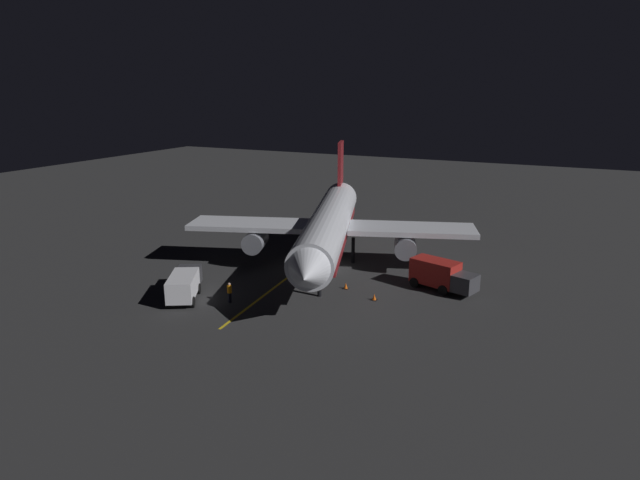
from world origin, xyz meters
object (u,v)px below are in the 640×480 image
(airliner, at_px, (330,225))
(traffic_cone_near_right, at_px, (374,297))
(ground_crew_worker, at_px, (230,292))
(catering_truck, at_px, (441,275))
(traffic_cone_near_left, at_px, (346,286))
(baggage_truck, at_px, (184,285))

(airliner, relative_size, traffic_cone_near_right, 60.25)
(airliner, distance_m, ground_crew_worker, 13.16)
(catering_truck, relative_size, traffic_cone_near_left, 11.50)
(ground_crew_worker, bearing_deg, airliner, -106.48)
(airliner, xyz_separation_m, ground_crew_worker, (3.60, 12.16, -3.48))
(airliner, xyz_separation_m, baggage_truck, (7.69, 12.93, -3.19))
(catering_truck, height_order, ground_crew_worker, catering_truck)
(catering_truck, relative_size, ground_crew_worker, 3.63)
(traffic_cone_near_left, distance_m, traffic_cone_near_right, 3.58)
(airliner, distance_m, baggage_truck, 15.38)
(catering_truck, xyz_separation_m, traffic_cone_near_left, (7.67, 3.44, -1.09))
(catering_truck, distance_m, traffic_cone_near_right, 6.69)
(baggage_truck, relative_size, ground_crew_worker, 3.75)
(airliner, height_order, traffic_cone_near_right, airliner)
(baggage_truck, distance_m, traffic_cone_near_left, 14.12)
(ground_crew_worker, distance_m, traffic_cone_near_left, 10.44)
(baggage_truck, xyz_separation_m, traffic_cone_near_right, (-14.86, -6.52, -0.93))
(traffic_cone_near_right, bearing_deg, ground_crew_worker, 28.11)
(airliner, height_order, baggage_truck, airliner)
(airliner, bearing_deg, traffic_cone_near_right, 138.22)
(airliner, relative_size, baggage_truck, 5.08)
(baggage_truck, bearing_deg, catering_truck, -149.32)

